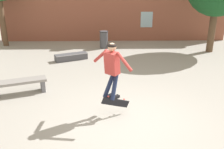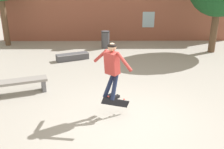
{
  "view_description": "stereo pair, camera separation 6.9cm",
  "coord_description": "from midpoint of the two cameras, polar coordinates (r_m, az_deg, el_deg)",
  "views": [
    {
      "loc": [
        -0.42,
        -5.62,
        3.29
      ],
      "look_at": [
        -0.29,
        0.25,
        1.13
      ],
      "focal_mm": 40.0,
      "sensor_mm": 36.0,
      "label": 1
    },
    {
      "loc": [
        -0.35,
        -5.62,
        3.29
      ],
      "look_at": [
        -0.29,
        0.25,
        1.13
      ],
      "focal_mm": 40.0,
      "sensor_mm": 36.0,
      "label": 2
    }
  ],
  "objects": [
    {
      "name": "ground_plane",
      "position": [
        6.52,
        2.93,
        -10.12
      ],
      "size": [
        40.0,
        40.0,
        0.0
      ],
      "primitive_type": "plane",
      "color": "#A39E93"
    },
    {
      "name": "building_backdrop",
      "position": [
        15.14,
        0.94,
        14.73
      ],
      "size": [
        14.08,
        0.52,
        4.45
      ],
      "color": "#93513D",
      "rests_on": "ground_plane"
    },
    {
      "name": "park_bench",
      "position": [
        8.3,
        -20.58,
        -2.01
      ],
      "size": [
        1.85,
        1.04,
        0.46
      ],
      "rotation": [
        0.0,
        0.0,
        0.35
      ],
      "color": "gray",
      "rests_on": "ground_plane"
    },
    {
      "name": "skate_ledge",
      "position": [
        11.47,
        -8.83,
        4.04
      ],
      "size": [
        1.49,
        0.99,
        0.3
      ],
      "rotation": [
        0.0,
        0.0,
        0.43
      ],
      "color": "#4C4C51",
      "rests_on": "ground_plane"
    },
    {
      "name": "trash_bin",
      "position": [
        13.44,
        -1.36,
        8.08
      ],
      "size": [
        0.47,
        0.47,
        0.91
      ],
      "color": "#47474C",
      "rests_on": "ground_plane"
    },
    {
      "name": "skater",
      "position": [
        6.18,
        0.33,
        1.94
      ],
      "size": [
        0.98,
        0.9,
        1.46
      ],
      "rotation": [
        0.0,
        0.0,
        0.83
      ],
      "color": "#B23833"
    },
    {
      "name": "skateboard_flipping",
      "position": [
        6.5,
        1.12,
        -6.38
      ],
      "size": [
        0.75,
        0.36,
        0.47
      ],
      "rotation": [
        0.0,
        0.0,
        0.45
      ],
      "color": "black"
    }
  ]
}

